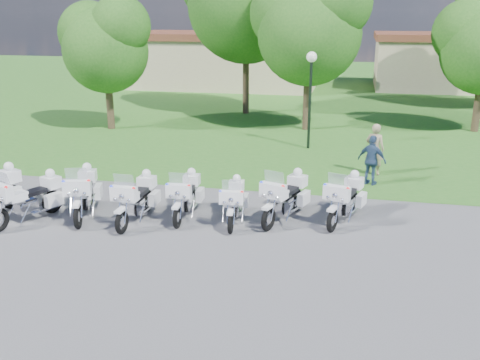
% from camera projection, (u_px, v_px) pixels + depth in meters
% --- Properties ---
extents(ground, '(100.00, 100.00, 0.00)m').
position_uv_depth(ground, '(203.00, 223.00, 15.12)').
color(ground, '#555459').
rests_on(ground, ground).
extents(grass_lawn, '(100.00, 48.00, 0.01)m').
position_uv_depth(grass_lawn, '(300.00, 90.00, 40.28)').
color(grass_lawn, '#2C6C22').
rests_on(grass_lawn, ground).
extents(motorcycle_1, '(1.39, 2.31, 1.64)m').
position_uv_depth(motorcycle_1, '(29.00, 198.00, 15.09)').
color(motorcycle_1, black).
rests_on(motorcycle_1, ground).
extents(motorcycle_2, '(1.28, 2.41, 1.67)m').
position_uv_depth(motorcycle_2, '(84.00, 192.00, 15.50)').
color(motorcycle_2, black).
rests_on(motorcycle_2, ground).
extents(motorcycle_3, '(0.82, 2.38, 1.60)m').
position_uv_depth(motorcycle_3, '(137.00, 198.00, 15.11)').
color(motorcycle_3, black).
rests_on(motorcycle_3, ground).
extents(motorcycle_4, '(0.79, 2.27, 1.53)m').
position_uv_depth(motorcycle_4, '(186.00, 195.00, 15.45)').
color(motorcycle_4, black).
rests_on(motorcycle_4, ground).
extents(motorcycle_5, '(0.84, 2.14, 1.44)m').
position_uv_depth(motorcycle_5, '(234.00, 201.00, 15.07)').
color(motorcycle_5, black).
rests_on(motorcycle_5, ground).
extents(motorcycle_6, '(1.31, 2.33, 1.63)m').
position_uv_depth(motorcycle_6, '(286.00, 196.00, 15.20)').
color(motorcycle_6, black).
rests_on(motorcycle_6, ground).
extents(motorcycle_7, '(1.23, 2.29, 1.59)m').
position_uv_depth(motorcycle_7, '(345.00, 198.00, 15.11)').
color(motorcycle_7, black).
rests_on(motorcycle_7, ground).
extents(lamp_post, '(0.44, 0.44, 4.11)m').
position_uv_depth(lamp_post, '(311.00, 76.00, 22.33)').
color(lamp_post, black).
rests_on(lamp_post, ground).
extents(tree_0, '(4.84, 4.13, 6.46)m').
position_uv_depth(tree_0, '(105.00, 42.00, 25.86)').
color(tree_0, '#38281C').
rests_on(tree_0, ground).
extents(tree_2, '(5.83, 4.98, 7.78)m').
position_uv_depth(tree_2, '(309.00, 23.00, 25.41)').
color(tree_2, '#38281C').
rests_on(tree_2, ground).
extents(building_west, '(14.56, 8.32, 4.10)m').
position_uv_depth(building_west, '(226.00, 59.00, 41.77)').
color(building_west, tan).
rests_on(building_west, ground).
extents(building_east, '(11.44, 7.28, 4.10)m').
position_uv_depth(building_east, '(451.00, 61.00, 40.27)').
color(building_east, tan).
rests_on(building_east, ground).
extents(bystander_a, '(0.80, 0.65, 1.88)m').
position_uv_depth(bystander_a, '(375.00, 149.00, 19.29)').
color(bystander_a, tan).
rests_on(bystander_a, ground).
extents(bystander_c, '(1.09, 0.80, 1.72)m').
position_uv_depth(bystander_c, '(372.00, 161.00, 18.16)').
color(bystander_c, navy).
rests_on(bystander_c, ground).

